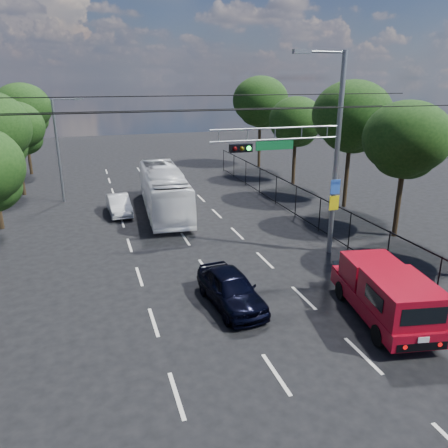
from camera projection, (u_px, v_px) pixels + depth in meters
name	position (u px, v px, depth m)	size (l,w,h in m)	color
ground	(276.00, 374.00, 12.93)	(120.00, 120.00, 0.00)	black
lane_markings	(178.00, 228.00, 25.57)	(6.12, 38.00, 0.01)	beige
signal_mast	(314.00, 149.00, 20.01)	(6.43, 0.39, 9.50)	slate
streetlight_left	(60.00, 146.00, 29.72)	(2.09, 0.22, 7.08)	slate
utility_wires	(197.00, 105.00, 18.61)	(22.00, 5.04, 0.74)	black
fence_right	(310.00, 208.00, 25.79)	(0.06, 34.03, 2.00)	black
tree_right_b	(406.00, 144.00, 22.71)	(4.50, 4.50, 7.31)	black
tree_right_c	(352.00, 121.00, 28.09)	(5.10, 5.10, 8.29)	black
tree_right_d	(296.00, 124.00, 34.58)	(4.32, 4.32, 7.02)	black
tree_right_e	(260.00, 105.00, 41.52)	(5.28, 5.28, 8.58)	black
tree_left_d	(15.00, 131.00, 31.33)	(4.20, 4.20, 6.83)	black
tree_left_e	(23.00, 112.00, 38.24)	(4.92, 4.92, 7.99)	black
red_pickup	(385.00, 293.00, 15.52)	(2.87, 5.65, 2.01)	black
navy_hatchback	(231.00, 289.00, 16.64)	(1.64, 4.08, 1.39)	black
white_bus	(164.00, 191.00, 28.22)	(2.39, 10.20, 2.84)	white
white_van	(119.00, 205.00, 28.00)	(1.29, 3.71, 1.22)	silver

